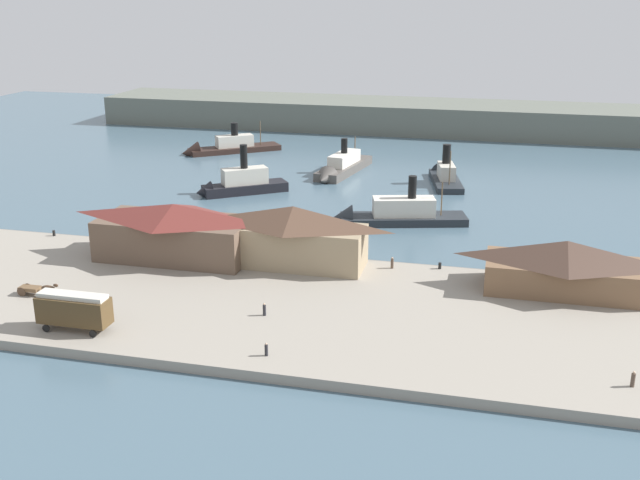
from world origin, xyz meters
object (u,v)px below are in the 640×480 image
object	(u,v)px
ferry_approaching_west	(222,148)
ferry_mid_harbor	(444,175)
ferry_outer_harbor	(238,184)
ferry_shed_customs_shed	(175,231)
horse_cart	(37,289)
mooring_post_center_west	(54,233)
street_tram	(74,309)
pedestrian_near_cart	(266,350)
mooring_post_east	(440,266)
ferry_departing_north	(340,168)
ferry_approaching_east	(388,215)
pedestrian_walking_west	(633,380)
pedestrian_at_waters_edge	(392,263)
ferry_shed_east_terminal	(293,235)
pedestrian_by_tram	(264,310)
ferry_shed_central_terminal	(565,266)

from	to	relation	value
ferry_approaching_west	ferry_mid_harbor	bearing A→B (deg)	-15.84
ferry_approaching_west	ferry_outer_harbor	bearing A→B (deg)	-64.48
ferry_shed_customs_shed	ferry_outer_harbor	world-z (taller)	ferry_outer_harbor
horse_cart	mooring_post_center_west	distance (m)	25.45
street_tram	pedestrian_near_cart	bearing A→B (deg)	-2.21
mooring_post_east	ferry_departing_north	size ratio (longest dim) A/B	0.04
ferry_shed_customs_shed	mooring_post_center_west	size ratio (longest dim) A/B	24.84
ferry_approaching_west	horse_cart	bearing A→B (deg)	-83.31
mooring_post_center_west	ferry_departing_north	bearing A→B (deg)	58.95
horse_cart	ferry_departing_north	xyz separation A→B (m)	(22.24, 79.21, -0.61)
ferry_approaching_west	ferry_departing_north	xyz separation A→B (m)	(33.35, -15.44, 0.27)
pedestrian_near_cart	ferry_approaching_east	xyz separation A→B (m)	(4.37, 54.92, -0.39)
pedestrian_walking_west	pedestrian_at_waters_edge	size ratio (longest dim) A/B	1.02
ferry_shed_customs_shed	ferry_approaching_west	distance (m)	80.22
pedestrian_near_cart	mooring_post_center_west	bearing A→B (deg)	145.42
pedestrian_near_cart	ferry_outer_harbor	distance (m)	72.86
street_tram	pedestrian_walking_west	world-z (taller)	street_tram
ferry_shed_east_terminal	mooring_post_east	bearing A→B (deg)	9.41
mooring_post_center_west	ferry_shed_east_terminal	bearing A→B (deg)	-5.03
pedestrian_near_cart	ferry_mid_harbor	xyz separation A→B (m)	(11.23, 87.70, -0.53)
pedestrian_walking_west	ferry_approaching_west	size ratio (longest dim) A/B	0.07
ferry_outer_harbor	ferry_mid_harbor	world-z (taller)	ferry_outer_harbor
horse_cart	ferry_shed_customs_shed	bearing A→B (deg)	57.58
street_tram	ferry_departing_north	bearing A→B (deg)	82.21
pedestrian_by_tram	ferry_shed_east_terminal	bearing A→B (deg)	94.45
street_tram	mooring_post_center_west	xyz separation A→B (m)	(-22.21, 30.52, -2.16)
pedestrian_by_tram	ferry_approaching_east	size ratio (longest dim) A/B	0.07
ferry_shed_east_terminal	horse_cart	bearing A→B (deg)	-146.77
ferry_shed_east_terminal	ferry_shed_central_terminal	world-z (taller)	ferry_shed_east_terminal
street_tram	ferry_outer_harbor	xyz separation A→B (m)	(-4.15, 66.55, -1.87)
ferry_shed_customs_shed	horse_cart	size ratio (longest dim) A/B	4.01
ferry_shed_east_terminal	ferry_outer_harbor	distance (m)	45.80
street_tram	pedestrian_at_waters_edge	world-z (taller)	street_tram
pedestrian_at_waters_edge	ferry_approaching_west	distance (m)	91.30
pedestrian_at_waters_edge	ferry_departing_north	size ratio (longest dim) A/B	0.07
street_tram	horse_cart	size ratio (longest dim) A/B	1.52
ferry_departing_north	mooring_post_east	bearing A→B (deg)	-64.62
street_tram	mooring_post_center_west	size ratio (longest dim) A/B	9.44
street_tram	horse_cart	distance (m)	13.17
ferry_shed_central_terminal	pedestrian_walking_west	size ratio (longest dim) A/B	12.06
pedestrian_near_cart	ferry_shed_customs_shed	bearing A→B (deg)	130.07
ferry_approaching_west	pedestrian_walking_west	bearing A→B (deg)	-50.97
mooring_post_center_west	ferry_approaching_east	size ratio (longest dim) A/B	0.04
pedestrian_by_tram	mooring_post_center_west	bearing A→B (deg)	153.07
ferry_outer_harbor	mooring_post_center_west	bearing A→B (deg)	-116.62
ferry_approaching_east	pedestrian_at_waters_edge	bearing A→B (deg)	-79.51
ferry_shed_central_terminal	mooring_post_east	xyz separation A→B (m)	(-16.35, 4.46, -3.05)
horse_cart	pedestrian_by_tram	bearing A→B (deg)	2.04
ferry_outer_harbor	ferry_mid_harbor	size ratio (longest dim) A/B	0.88
pedestrian_walking_west	pedestrian_at_waters_edge	distance (m)	39.37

